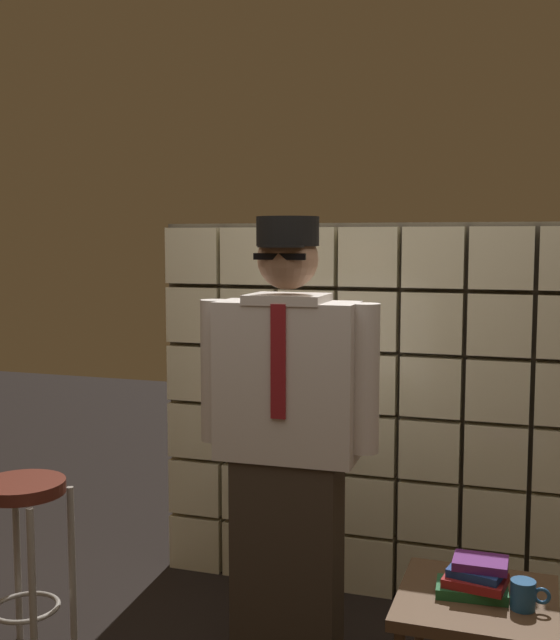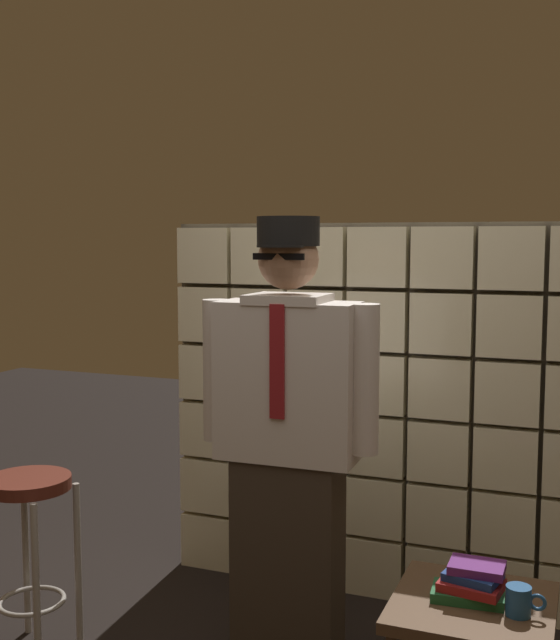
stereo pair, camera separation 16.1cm
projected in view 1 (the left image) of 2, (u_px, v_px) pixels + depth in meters
name	position (u px, v px, depth m)	size (l,w,h in m)	color
glass_block_wall	(368.00, 413.00, 3.72)	(2.07, 0.10, 1.78)	beige
standing_person	(287.00, 440.00, 3.02)	(0.70, 0.30, 1.77)	#382D23
bar_stool	(23.00, 527.00, 3.13)	(0.34, 0.34, 0.74)	#592319
side_table	(477.00, 615.00, 2.65)	(0.52, 0.52, 0.50)	#513823
book_stack	(475.00, 578.00, 2.66)	(0.24, 0.19, 0.12)	#1E592D
coffee_mug	(524.00, 595.00, 2.55)	(0.13, 0.08, 0.09)	navy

